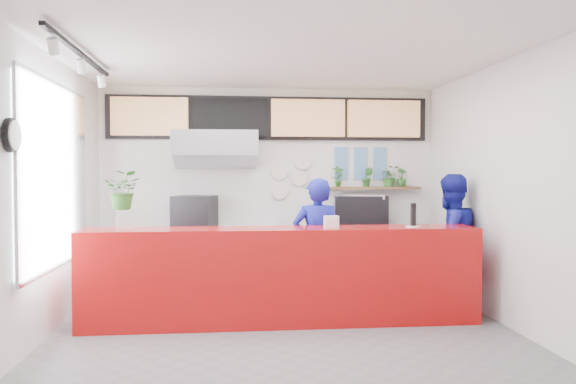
% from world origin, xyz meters
% --- Properties ---
extents(floor, '(5.00, 5.00, 0.00)m').
position_xyz_m(floor, '(0.00, 0.00, 0.00)').
color(floor, slate).
rests_on(floor, ground).
extents(ceiling, '(5.00, 5.00, 0.00)m').
position_xyz_m(ceiling, '(0.00, 0.00, 3.00)').
color(ceiling, silver).
extents(wall_back, '(5.00, 0.00, 5.00)m').
position_xyz_m(wall_back, '(0.00, 2.50, 1.50)').
color(wall_back, white).
rests_on(wall_back, ground).
extents(wall_left, '(0.00, 5.00, 5.00)m').
position_xyz_m(wall_left, '(-2.50, 0.00, 1.50)').
color(wall_left, white).
rests_on(wall_left, ground).
extents(wall_right, '(0.00, 5.00, 5.00)m').
position_xyz_m(wall_right, '(2.50, 0.00, 1.50)').
color(wall_right, white).
rests_on(wall_right, ground).
extents(service_counter, '(4.50, 0.60, 1.10)m').
position_xyz_m(service_counter, '(0.00, 0.40, 0.55)').
color(service_counter, '#A60B0B').
rests_on(service_counter, ground).
extents(cream_band, '(5.00, 0.02, 0.80)m').
position_xyz_m(cream_band, '(0.00, 2.49, 2.60)').
color(cream_band, beige).
rests_on(cream_band, wall_back).
extents(prep_bench, '(1.80, 0.60, 0.90)m').
position_xyz_m(prep_bench, '(-0.80, 2.20, 0.45)').
color(prep_bench, '#B2B5BA').
rests_on(prep_bench, ground).
extents(panini_oven, '(0.67, 0.67, 0.50)m').
position_xyz_m(panini_oven, '(-1.10, 2.20, 1.15)').
color(panini_oven, black).
rests_on(panini_oven, prep_bench).
extents(extraction_hood, '(1.20, 0.70, 0.35)m').
position_xyz_m(extraction_hood, '(-0.80, 2.15, 2.15)').
color(extraction_hood, '#B2B5BA').
rests_on(extraction_hood, ceiling).
extents(hood_lip, '(1.20, 0.69, 0.31)m').
position_xyz_m(hood_lip, '(-0.80, 2.15, 1.95)').
color(hood_lip, '#B2B5BA').
rests_on(hood_lip, ceiling).
extents(right_bench, '(1.80, 0.60, 0.90)m').
position_xyz_m(right_bench, '(1.50, 2.20, 0.45)').
color(right_bench, '#B2B5BA').
rests_on(right_bench, ground).
extents(espresso_machine, '(0.85, 0.67, 0.49)m').
position_xyz_m(espresso_machine, '(1.34, 2.20, 1.15)').
color(espresso_machine, black).
rests_on(espresso_machine, right_bench).
extents(espresso_tray, '(0.81, 0.66, 0.07)m').
position_xyz_m(espresso_tray, '(1.34, 2.20, 1.38)').
color(espresso_tray, '#AFB1B7').
rests_on(espresso_tray, espresso_machine).
extents(herb_shelf, '(1.40, 0.18, 0.04)m').
position_xyz_m(herb_shelf, '(1.60, 2.40, 1.50)').
color(herb_shelf, brown).
rests_on(herb_shelf, wall_back).
extents(menu_board_far_left, '(1.10, 0.10, 0.55)m').
position_xyz_m(menu_board_far_left, '(-1.75, 2.38, 2.55)').
color(menu_board_far_left, tan).
rests_on(menu_board_far_left, wall_back).
extents(menu_board_mid_left, '(1.10, 0.10, 0.55)m').
position_xyz_m(menu_board_mid_left, '(-0.59, 2.38, 2.55)').
color(menu_board_mid_left, black).
rests_on(menu_board_mid_left, wall_back).
extents(menu_board_mid_right, '(1.10, 0.10, 0.55)m').
position_xyz_m(menu_board_mid_right, '(0.57, 2.38, 2.55)').
color(menu_board_mid_right, tan).
rests_on(menu_board_mid_right, wall_back).
extents(menu_board_far_right, '(1.10, 0.10, 0.55)m').
position_xyz_m(menu_board_far_right, '(1.73, 2.38, 2.55)').
color(menu_board_far_right, tan).
rests_on(menu_board_far_right, wall_back).
extents(soffit, '(4.80, 0.04, 0.65)m').
position_xyz_m(soffit, '(0.00, 2.46, 2.55)').
color(soffit, black).
rests_on(soffit, wall_back).
extents(window_pane, '(0.04, 2.20, 1.90)m').
position_xyz_m(window_pane, '(-2.47, 0.30, 1.70)').
color(window_pane, silver).
rests_on(window_pane, wall_left).
extents(window_frame, '(0.03, 2.30, 2.00)m').
position_xyz_m(window_frame, '(-2.45, 0.30, 1.70)').
color(window_frame, '#B2B5BA').
rests_on(window_frame, wall_left).
extents(wall_clock_rim, '(0.05, 0.30, 0.30)m').
position_xyz_m(wall_clock_rim, '(-2.46, -0.90, 2.05)').
color(wall_clock_rim, black).
rests_on(wall_clock_rim, wall_left).
extents(wall_clock_face, '(0.02, 0.26, 0.26)m').
position_xyz_m(wall_clock_face, '(-2.43, -0.90, 2.05)').
color(wall_clock_face, white).
rests_on(wall_clock_face, wall_left).
extents(track_rail, '(0.05, 2.40, 0.04)m').
position_xyz_m(track_rail, '(-2.10, 0.00, 2.94)').
color(track_rail, black).
rests_on(track_rail, ceiling).
extents(dec_plate_a, '(0.24, 0.03, 0.24)m').
position_xyz_m(dec_plate_a, '(0.15, 2.47, 1.75)').
color(dec_plate_a, silver).
rests_on(dec_plate_a, wall_back).
extents(dec_plate_b, '(0.24, 0.03, 0.24)m').
position_xyz_m(dec_plate_b, '(0.45, 2.47, 1.65)').
color(dec_plate_b, silver).
rests_on(dec_plate_b, wall_back).
extents(dec_plate_c, '(0.24, 0.03, 0.24)m').
position_xyz_m(dec_plate_c, '(0.15, 2.47, 1.45)').
color(dec_plate_c, silver).
rests_on(dec_plate_c, wall_back).
extents(dec_plate_d, '(0.24, 0.03, 0.24)m').
position_xyz_m(dec_plate_d, '(0.50, 2.47, 1.90)').
color(dec_plate_d, silver).
rests_on(dec_plate_d, wall_back).
extents(photo_frame_a, '(0.20, 0.02, 0.25)m').
position_xyz_m(photo_frame_a, '(1.10, 2.48, 2.00)').
color(photo_frame_a, '#598CBF').
rests_on(photo_frame_a, wall_back).
extents(photo_frame_b, '(0.20, 0.02, 0.25)m').
position_xyz_m(photo_frame_b, '(1.40, 2.48, 2.00)').
color(photo_frame_b, '#598CBF').
rests_on(photo_frame_b, wall_back).
extents(photo_frame_c, '(0.20, 0.02, 0.25)m').
position_xyz_m(photo_frame_c, '(1.70, 2.48, 2.00)').
color(photo_frame_c, '#598CBF').
rests_on(photo_frame_c, wall_back).
extents(photo_frame_d, '(0.20, 0.02, 0.25)m').
position_xyz_m(photo_frame_d, '(1.10, 2.48, 1.75)').
color(photo_frame_d, '#598CBF').
rests_on(photo_frame_d, wall_back).
extents(photo_frame_e, '(0.20, 0.02, 0.25)m').
position_xyz_m(photo_frame_e, '(1.40, 2.48, 1.75)').
color(photo_frame_e, '#598CBF').
rests_on(photo_frame_e, wall_back).
extents(photo_frame_f, '(0.20, 0.02, 0.25)m').
position_xyz_m(photo_frame_f, '(1.70, 2.48, 1.75)').
color(photo_frame_f, '#598CBF').
rests_on(photo_frame_f, wall_back).
extents(staff_center, '(0.64, 0.45, 1.67)m').
position_xyz_m(staff_center, '(0.48, 0.90, 0.83)').
color(staff_center, navy).
rests_on(staff_center, ground).
extents(staff_right, '(1.00, 0.88, 1.72)m').
position_xyz_m(staff_right, '(2.20, 0.93, 0.86)').
color(staff_right, navy).
rests_on(staff_right, ground).
extents(herb_a, '(0.19, 0.16, 0.32)m').
position_xyz_m(herb_a, '(1.03, 2.40, 1.68)').
color(herb_a, '#2A6423').
rests_on(herb_a, herb_shelf).
extents(herb_b, '(0.20, 0.19, 0.30)m').
position_xyz_m(herb_b, '(1.49, 2.40, 1.67)').
color(herb_b, '#2A6423').
rests_on(herb_b, herb_shelf).
extents(herb_c, '(0.31, 0.28, 0.32)m').
position_xyz_m(herb_c, '(1.84, 2.40, 1.68)').
color(herb_c, '#2A6423').
rests_on(herb_c, herb_shelf).
extents(herb_d, '(0.19, 0.18, 0.28)m').
position_xyz_m(herb_d, '(2.02, 2.40, 1.66)').
color(herb_d, '#2A6423').
rests_on(herb_d, herb_shelf).
extents(glass_vase, '(0.22, 0.22, 0.22)m').
position_xyz_m(glass_vase, '(-1.76, 0.40, 1.21)').
color(glass_vase, silver).
rests_on(glass_vase, service_counter).
extents(basil_vase, '(0.42, 0.37, 0.43)m').
position_xyz_m(basil_vase, '(-1.76, 0.40, 1.54)').
color(basil_vase, '#2A6423').
rests_on(basil_vase, glass_vase).
extents(napkin_holder, '(0.16, 0.11, 0.14)m').
position_xyz_m(napkin_holder, '(0.56, 0.34, 1.17)').
color(napkin_holder, white).
rests_on(napkin_holder, service_counter).
extents(white_plate, '(0.19, 0.19, 0.01)m').
position_xyz_m(white_plate, '(1.52, 0.35, 1.11)').
color(white_plate, white).
rests_on(white_plate, service_counter).
extents(pepper_mill, '(0.09, 0.09, 0.26)m').
position_xyz_m(pepper_mill, '(1.52, 0.35, 1.25)').
color(pepper_mill, black).
rests_on(pepper_mill, white_plate).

